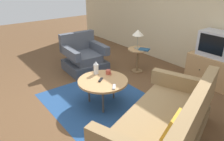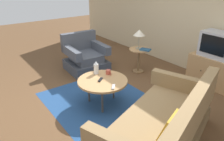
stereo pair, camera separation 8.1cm
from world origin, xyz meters
TOP-DOWN VIEW (x-y plane):
  - ground_plane at (0.00, 0.00)m, footprint 16.00×16.00m
  - back_wall at (0.00, 2.47)m, footprint 9.00×0.12m
  - area_rug at (0.03, -0.09)m, footprint 2.12×1.71m
  - armchair at (-1.46, 0.44)m, footprint 0.90×0.91m
  - couch at (1.33, -0.04)m, footprint 1.52×2.09m
  - coffee_table at (0.03, -0.09)m, footprint 0.85×0.85m
  - side_table at (-0.61, 1.36)m, footprint 0.45×0.45m
  - tv_stand at (0.75, 2.13)m, footprint 0.90×0.50m
  - television at (0.75, 2.14)m, footprint 0.62×0.41m
  - table_lamp at (-0.63, 1.35)m, footprint 0.25×0.25m
  - vase at (-0.25, -0.03)m, footprint 0.09×0.09m
  - mug at (-0.09, 0.13)m, footprint 0.13×0.09m
  - tv_remote_dark at (0.02, -0.12)m, footprint 0.12×0.14m
  - tv_remote_silver at (0.36, -0.10)m, footprint 0.14×0.14m
  - book at (-0.46, 1.40)m, footprint 0.27×0.25m

SIDE VIEW (x-z plane):
  - ground_plane at x=0.00m, z-range 0.00..0.00m
  - area_rug at x=0.03m, z-range 0.00..0.00m
  - couch at x=1.33m, z-range -0.16..0.73m
  - armchair at x=-1.46m, z-range -0.13..0.72m
  - tv_stand at x=0.75m, z-range 0.00..0.60m
  - side_table at x=-0.61m, z-range 0.12..0.68m
  - coffee_table at x=0.03m, z-range 0.20..0.67m
  - tv_remote_dark at x=0.02m, z-range 0.47..0.49m
  - tv_remote_silver at x=0.36m, z-range 0.47..0.49m
  - mug at x=-0.09m, z-range 0.47..0.55m
  - book at x=-0.46m, z-range 0.56..0.59m
  - vase at x=-0.25m, z-range 0.46..0.70m
  - television at x=0.75m, z-range 0.60..1.10m
  - table_lamp at x=-0.63m, z-range 0.70..1.13m
  - back_wall at x=0.00m, z-range 0.00..2.70m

